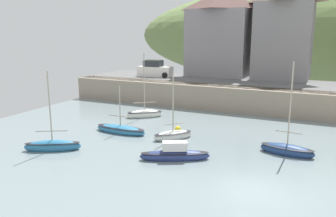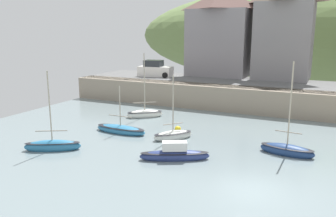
# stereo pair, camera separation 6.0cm
# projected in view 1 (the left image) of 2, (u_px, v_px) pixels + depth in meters

# --- Properties ---
(quay_seawall) EXTENTS (48.00, 9.40, 2.40)m
(quay_seawall) POSITION_uv_depth(u_px,v_px,m) (295.00, 101.00, 32.69)
(quay_seawall) COLOR gray
(quay_seawall) RESTS_ON ground
(waterfront_building_left) EXTENTS (7.45, 5.84, 10.08)m
(waterfront_building_left) POSITION_uv_depth(u_px,v_px,m) (220.00, 33.00, 42.21)
(waterfront_building_left) COLOR gray
(waterfront_building_left) RESTS_ON ground
(waterfront_building_centre) EXTENTS (6.34, 5.83, 10.75)m
(waterfront_building_centre) POSITION_uv_depth(u_px,v_px,m) (284.00, 30.00, 39.07)
(waterfront_building_centre) COLOR gray
(waterfront_building_centre) RESTS_ON ground
(sailboat_tall_mast) EXTENTS (3.68, 2.64, 5.50)m
(sailboat_tall_mast) POSITION_uv_depth(u_px,v_px,m) (53.00, 146.00, 23.25)
(sailboat_tall_mast) COLOR teal
(sailboat_tall_mast) RESTS_ON ground
(sailboat_blue_trim) EXTENTS (4.42, 1.45, 3.84)m
(sailboat_blue_trim) POSITION_uv_depth(u_px,v_px,m) (121.00, 129.00, 27.29)
(sailboat_blue_trim) COLOR teal
(sailboat_blue_trim) RESTS_ON ground
(dinghy_open_wooden) EXTENTS (3.25, 2.94, 6.05)m
(dinghy_open_wooden) POSITION_uv_depth(u_px,v_px,m) (145.00, 114.00, 32.19)
(dinghy_open_wooden) COLOR white
(dinghy_open_wooden) RESTS_ON ground
(sailboat_nearest_shore) EXTENTS (4.28, 2.81, 1.32)m
(sailboat_nearest_shore) POSITION_uv_depth(u_px,v_px,m) (175.00, 154.00, 21.55)
(sailboat_nearest_shore) COLOR navy
(sailboat_nearest_shore) RESTS_ON ground
(sailboat_far_left) EXTENTS (2.71, 2.93, 4.89)m
(sailboat_far_left) POSITION_uv_depth(u_px,v_px,m) (173.00, 135.00, 25.68)
(sailboat_far_left) COLOR silver
(sailboat_far_left) RESTS_ON ground
(motorboat_with_cabin) EXTENTS (3.53, 1.51, 6.16)m
(motorboat_with_cabin) POSITION_uv_depth(u_px,v_px,m) (287.00, 150.00, 22.47)
(motorboat_with_cabin) COLOR navy
(motorboat_with_cabin) RESTS_ON ground
(parked_car_near_slipway) EXTENTS (4.22, 2.01, 1.95)m
(parked_car_near_slipway) POSITION_uv_depth(u_px,v_px,m) (155.00, 70.00, 41.92)
(parked_car_near_slipway) COLOR white
(parked_car_near_slipway) RESTS_ON ground
(mooring_buoy) EXTENTS (0.50, 0.50, 0.50)m
(mooring_buoy) POSITION_uv_depth(u_px,v_px,m) (178.00, 129.00, 27.75)
(mooring_buoy) COLOR yellow
(mooring_buoy) RESTS_ON ground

